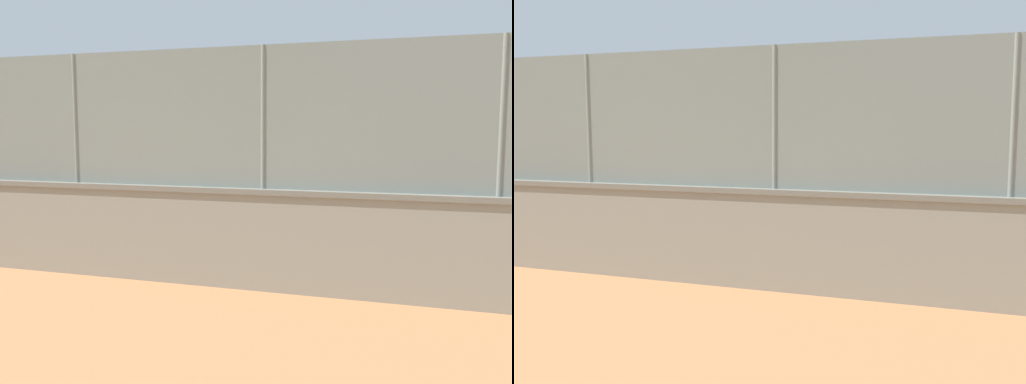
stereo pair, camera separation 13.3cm
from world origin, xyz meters
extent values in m
plane|color=#B27247|center=(0.00, 0.00, 0.00)|extent=(260.00, 260.00, 0.00)
cube|color=gray|center=(2.07, 12.59, 0.71)|extent=(28.86, 1.11, 1.41)
cube|color=slate|center=(2.07, 12.59, 1.45)|extent=(28.86, 1.17, 0.08)
cube|color=gray|center=(2.07, 12.59, 2.51)|extent=(28.28, 0.85, 2.04)
cylinder|color=gray|center=(-2.65, 12.72, 2.51)|extent=(0.07, 0.07, 2.04)
cylinder|color=gray|center=(0.49, 12.63, 2.51)|extent=(0.07, 0.07, 2.04)
cylinder|color=gray|center=(3.64, 12.54, 2.51)|extent=(0.07, 0.07, 2.04)
cylinder|color=navy|center=(4.19, 10.32, 0.41)|extent=(0.21, 0.21, 0.82)
cylinder|color=navy|center=(4.03, 10.45, 0.41)|extent=(0.21, 0.21, 0.82)
cylinder|color=#D14C42|center=(4.11, 10.39, 1.13)|extent=(0.48, 0.48, 0.61)
cylinder|color=#936B4C|center=(4.39, 10.23, 1.25)|extent=(0.43, 0.51, 0.17)
cylinder|color=#936B4C|center=(4.05, 10.81, 1.25)|extent=(0.43, 0.51, 0.17)
sphere|color=#936B4C|center=(4.11, 10.39, 1.55)|extent=(0.23, 0.23, 0.23)
cylinder|color=navy|center=(4.11, 10.39, 1.65)|extent=(0.34, 0.34, 0.05)
cylinder|color=black|center=(4.17, 10.96, 1.25)|extent=(0.21, 0.26, 0.04)
ellipsoid|color=#333338|center=(4.30, 11.13, 1.25)|extent=(0.21, 0.25, 0.24)
cylinder|color=#B2B2B2|center=(-1.52, 9.24, 0.38)|extent=(0.16, 0.16, 0.77)
cylinder|color=#B2B2B2|center=(-1.72, 9.23, 0.38)|extent=(0.16, 0.16, 0.77)
cylinder|color=beige|center=(-1.62, 9.23, 1.05)|extent=(0.36, 0.36, 0.57)
cylinder|color=#936B4C|center=(-1.33, 9.30, 1.17)|extent=(0.12, 0.55, 0.17)
cylinder|color=#936B4C|center=(-1.93, 9.52, 1.17)|extent=(0.12, 0.55, 0.17)
sphere|color=#936B4C|center=(-1.62, 9.23, 1.45)|extent=(0.22, 0.22, 0.22)
cylinder|color=red|center=(-1.62, 9.23, 1.54)|extent=(0.24, 0.24, 0.05)
cylinder|color=black|center=(-1.94, 9.70, 1.17)|extent=(0.05, 0.30, 0.04)
ellipsoid|color=#333338|center=(-1.95, 9.92, 1.17)|extent=(0.04, 0.30, 0.24)
cylinder|color=black|center=(0.94, 7.70, 0.37)|extent=(0.18, 0.18, 0.75)
cylinder|color=black|center=(1.13, 7.74, 0.37)|extent=(0.18, 0.18, 0.75)
cylinder|color=white|center=(1.04, 7.72, 1.02)|extent=(0.41, 0.41, 0.55)
cylinder|color=#936B4C|center=(0.77, 7.61, 1.13)|extent=(0.20, 0.53, 0.16)
cylinder|color=#936B4C|center=(1.38, 7.49, 1.13)|extent=(0.20, 0.53, 0.16)
sphere|color=#936B4C|center=(1.04, 7.72, 1.40)|extent=(0.21, 0.21, 0.21)
cylinder|color=red|center=(1.04, 7.72, 1.49)|extent=(0.26, 0.26, 0.05)
sphere|color=orange|center=(4.81, 12.39, 0.08)|extent=(0.15, 0.15, 0.15)
cube|color=brown|center=(6.16, 11.14, 0.45)|extent=(1.61, 0.43, 0.06)
cube|color=brown|center=(6.16, 11.30, 0.67)|extent=(1.60, 0.09, 0.40)
cube|color=#333338|center=(5.52, 11.16, 0.23)|extent=(0.07, 0.38, 0.45)
camera|label=1|loc=(-1.67, 20.40, 2.35)|focal=39.34mm
camera|label=2|loc=(-1.80, 20.36, 2.35)|focal=39.34mm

